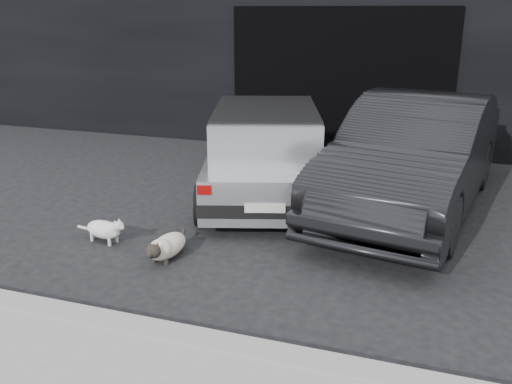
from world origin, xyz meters
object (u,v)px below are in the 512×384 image
(second_car, at_px, (415,155))
(cat_white, at_px, (105,229))
(cat_siamese, at_px, (165,247))
(silver_hatchback, at_px, (266,148))

(second_car, height_order, cat_white, second_car)
(cat_siamese, bearing_deg, second_car, -132.31)
(silver_hatchback, xyz_separation_m, second_car, (2.01, 0.09, 0.04))
(cat_siamese, bearing_deg, cat_white, -10.08)
(second_car, bearing_deg, cat_white, -135.13)
(silver_hatchback, distance_m, cat_white, 2.55)
(cat_white, bearing_deg, second_car, 136.34)
(second_car, distance_m, cat_siamese, 3.47)
(second_car, distance_m, cat_white, 4.00)
(silver_hatchback, xyz_separation_m, cat_siamese, (-0.38, -2.35, -0.56))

